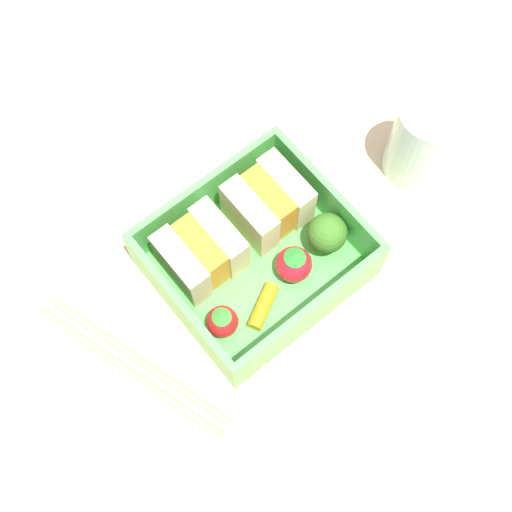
% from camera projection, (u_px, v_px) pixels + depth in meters
% --- Properties ---
extents(ground_plane, '(1.20, 1.20, 0.02)m').
position_uv_depth(ground_plane, '(256.00, 271.00, 0.62)').
color(ground_plane, '#DCAF8A').
extents(bento_tray, '(0.16, 0.14, 0.01)m').
position_uv_depth(bento_tray, '(256.00, 265.00, 0.61)').
color(bento_tray, '#54B552').
rests_on(bento_tray, ground_plane).
extents(bento_rim, '(0.16, 0.14, 0.05)m').
position_uv_depth(bento_rim, '(256.00, 252.00, 0.58)').
color(bento_rim, '#54B552').
rests_on(bento_rim, bento_tray).
extents(sandwich_left, '(0.06, 0.06, 0.05)m').
position_uv_depth(sandwich_left, '(201.00, 253.00, 0.58)').
color(sandwich_left, beige).
rests_on(sandwich_left, bento_tray).
extents(sandwich_center_left, '(0.06, 0.06, 0.05)m').
position_uv_depth(sandwich_center_left, '(268.00, 203.00, 0.60)').
color(sandwich_center_left, beige).
rests_on(sandwich_center_left, bento_tray).
extents(strawberry_left, '(0.03, 0.03, 0.03)m').
position_uv_depth(strawberry_left, '(222.00, 321.00, 0.57)').
color(strawberry_left, red).
rests_on(strawberry_left, bento_tray).
extents(carrot_stick_far_left, '(0.04, 0.03, 0.01)m').
position_uv_depth(carrot_stick_far_left, '(263.00, 306.00, 0.58)').
color(carrot_stick_far_left, orange).
rests_on(carrot_stick_far_left, bento_tray).
extents(strawberry_far_left, '(0.03, 0.03, 0.04)m').
position_uv_depth(strawberry_far_left, '(294.00, 264.00, 0.59)').
color(strawberry_far_left, red).
rests_on(strawberry_far_left, bento_tray).
extents(broccoli_floret, '(0.03, 0.03, 0.04)m').
position_uv_depth(broccoli_floret, '(327.00, 233.00, 0.59)').
color(broccoli_floret, '#84C159').
rests_on(broccoli_floret, bento_tray).
extents(chopstick_pair, '(0.07, 0.18, 0.01)m').
position_uv_depth(chopstick_pair, '(134.00, 366.00, 0.58)').
color(chopstick_pair, tan).
rests_on(chopstick_pair, ground_plane).
extents(drinking_glass, '(0.05, 0.05, 0.09)m').
position_uv_depth(drinking_glass, '(421.00, 140.00, 0.61)').
color(drinking_glass, silver).
rests_on(drinking_glass, ground_plane).
extents(folded_napkin, '(0.14, 0.13, 0.00)m').
position_uv_depth(folded_napkin, '(420.00, 394.00, 0.57)').
color(folded_napkin, silver).
rests_on(folded_napkin, ground_plane).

